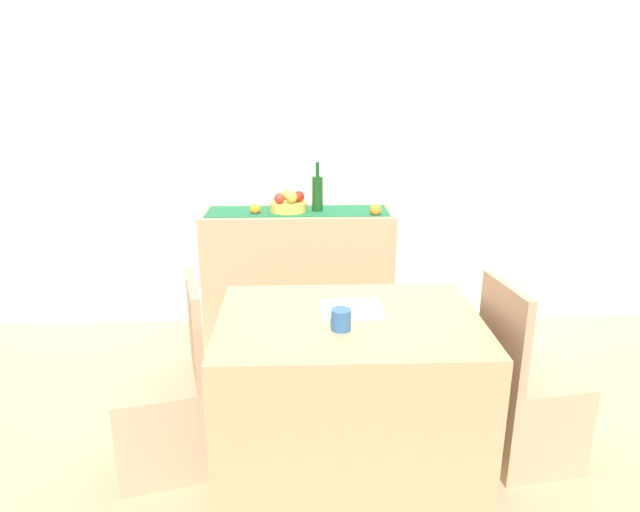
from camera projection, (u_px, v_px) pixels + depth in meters
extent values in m
cube|color=tan|center=(336.00, 405.00, 3.16)|extent=(6.40, 6.40, 0.02)
cube|color=silver|center=(328.00, 138.00, 3.87)|extent=(6.40, 0.06, 2.70)
cube|color=tan|center=(298.00, 274.00, 3.89)|extent=(1.28, 0.42, 0.89)
cube|color=#1A5835|center=(298.00, 211.00, 3.75)|extent=(1.20, 0.32, 0.01)
cylinder|color=gold|center=(288.00, 206.00, 3.74)|extent=(0.25, 0.25, 0.06)
sphere|color=#969C39|center=(292.00, 197.00, 3.69)|extent=(0.08, 0.08, 0.08)
sphere|color=red|center=(299.00, 196.00, 3.74)|extent=(0.07, 0.07, 0.07)
sphere|color=red|center=(279.00, 198.00, 3.68)|extent=(0.07, 0.07, 0.07)
sphere|color=#8CAF35|center=(287.00, 194.00, 3.80)|extent=(0.07, 0.07, 0.07)
cylinder|color=#134016|center=(317.00, 194.00, 3.72)|extent=(0.07, 0.07, 0.23)
cylinder|color=#134016|center=(317.00, 169.00, 3.67)|extent=(0.03, 0.03, 0.10)
sphere|color=orange|center=(376.00, 210.00, 3.64)|extent=(0.08, 0.08, 0.08)
sphere|color=orange|center=(255.00, 209.00, 3.67)|extent=(0.07, 0.07, 0.07)
cube|color=#9D875F|center=(348.00, 391.00, 2.60)|extent=(1.17, 0.83, 0.74)
cube|color=white|center=(351.00, 309.00, 2.55)|extent=(0.29, 0.22, 0.02)
cylinder|color=#2B5587|center=(341.00, 320.00, 2.36)|extent=(0.08, 0.08, 0.09)
cube|color=tan|center=(163.00, 422.00, 2.61)|extent=(0.49, 0.49, 0.45)
cube|color=tan|center=(195.00, 329.00, 2.52)|extent=(0.14, 0.40, 0.45)
cube|color=tan|center=(529.00, 415.00, 2.67)|extent=(0.46, 0.46, 0.45)
cube|color=tan|center=(503.00, 332.00, 2.50)|extent=(0.10, 0.40, 0.45)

